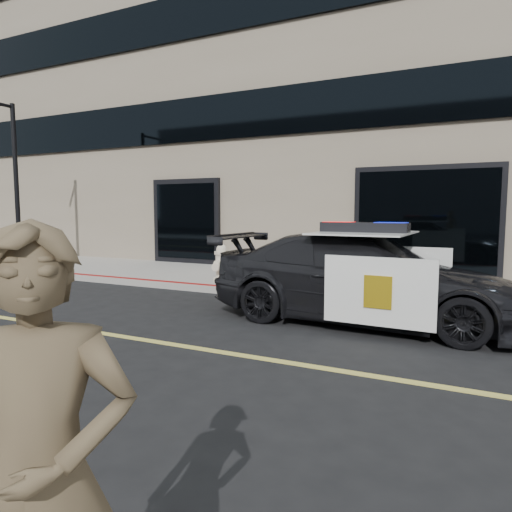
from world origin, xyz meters
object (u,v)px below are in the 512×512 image
at_px(police_car, 363,277).
at_px(pedestrian_a, 42,483).
at_px(fire_hydrant, 222,264).
at_px(street_light, 14,177).

bearing_deg(police_car, pedestrian_a, -85.81).
xyz_separation_m(police_car, pedestrian_a, (0.46, -6.34, 0.24)).
xyz_separation_m(police_car, fire_hydrant, (-3.63, 1.71, -0.15)).
bearing_deg(police_car, street_light, 171.17).
xyz_separation_m(fire_hydrant, pedestrian_a, (4.09, -8.06, 0.39)).
distance_m(police_car, pedestrian_a, 6.37).
relative_size(police_car, pedestrian_a, 3.10).
bearing_deg(street_light, fire_hydrant, 0.69).
xyz_separation_m(street_light, pedestrian_a, (10.96, -7.97, -1.77)).
relative_size(street_light, pedestrian_a, 2.89).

